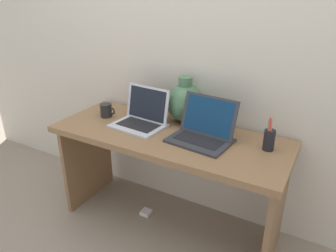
# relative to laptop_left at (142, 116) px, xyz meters

# --- Properties ---
(ground_plane) EXTENTS (6.00, 6.00, 0.00)m
(ground_plane) POSITION_rel_laptop_left_xyz_m (0.21, -0.04, -0.76)
(ground_plane) COLOR gray
(back_wall) EXTENTS (4.40, 0.04, 2.40)m
(back_wall) POSITION_rel_laptop_left_xyz_m (0.21, 0.29, 0.44)
(back_wall) COLOR beige
(back_wall) RESTS_ON ground
(desk) EXTENTS (1.47, 0.57, 0.70)m
(desk) POSITION_rel_laptop_left_xyz_m (0.21, -0.04, -0.21)
(desk) COLOR olive
(desk) RESTS_ON ground
(laptop_left) EXTENTS (0.34, 0.28, 0.24)m
(laptop_left) POSITION_rel_laptop_left_xyz_m (0.00, 0.00, 0.00)
(laptop_left) COLOR silver
(laptop_left) RESTS_ON desk
(laptop_right) EXTENTS (0.37, 0.30, 0.25)m
(laptop_right) POSITION_rel_laptop_left_xyz_m (0.43, -0.00, 0.00)
(laptop_right) COLOR #333338
(laptop_right) RESTS_ON desk
(green_vase) EXTENTS (0.24, 0.24, 0.30)m
(green_vase) POSITION_rel_laptop_left_xyz_m (0.21, 0.19, 0.07)
(green_vase) COLOR #47704C
(green_vase) RESTS_ON desk
(coffee_mug) EXTENTS (0.12, 0.08, 0.09)m
(coffee_mug) POSITION_rel_laptop_left_xyz_m (-0.29, -0.01, -0.02)
(coffee_mug) COLOR black
(coffee_mug) RESTS_ON desk
(pen_cup) EXTENTS (0.06, 0.06, 0.20)m
(pen_cup) POSITION_rel_laptop_left_xyz_m (0.79, 0.05, 0.00)
(pen_cup) COLOR black
(pen_cup) RESTS_ON desk
(power_brick) EXTENTS (0.07, 0.07, 0.03)m
(power_brick) POSITION_rel_laptop_left_xyz_m (0.02, -0.03, -0.75)
(power_brick) COLOR white
(power_brick) RESTS_ON ground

